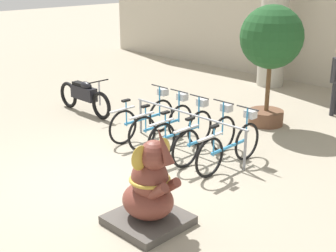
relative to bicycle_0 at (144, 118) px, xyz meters
The scene contains 10 objects.
ground_plane 2.17m from the bicycle_0, 58.45° to the right, with size 60.00×60.00×0.00m, color #9E937F.
bike_rack 1.15m from the bicycle_0, ahead, with size 2.87×0.05×0.77m.
bicycle_0 is the anchor object (origin of this frame).
bicycle_1 0.57m from the bicycle_0, ahead, with size 0.48×1.80×1.04m.
bicycle_2 1.13m from the bicycle_0, ahead, with size 0.48×1.80×1.04m.
bicycle_3 1.70m from the bicycle_0, ahead, with size 0.48×1.80×1.04m.
bicycle_4 2.27m from the bicycle_0, ahead, with size 0.48×1.80×1.04m.
elephant_statue 3.57m from the bicycle_0, 40.88° to the right, with size 1.00×1.00×1.53m.
motorcycle 2.28m from the bicycle_0, behind, with size 2.04×0.55×0.93m.
potted_tree 3.23m from the bicycle_0, 62.17° to the left, with size 1.39×1.39×2.69m.
Camera 1 is at (5.85, -4.44, 3.49)m, focal length 50.00 mm.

